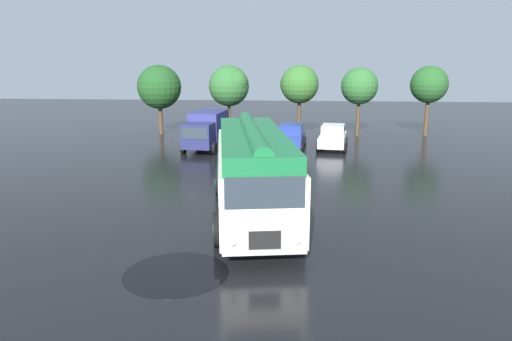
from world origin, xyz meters
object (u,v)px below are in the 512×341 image
vintage_bus (252,167)px  car_mid_left (291,136)px  box_van (207,129)px  car_mid_right (333,137)px  car_near_left (249,135)px

vintage_bus → car_mid_left: 15.00m
box_van → vintage_bus: bearing=-71.8°
car_mid_right → box_van: box_van is taller
car_mid_left → box_van: 5.89m
car_near_left → box_van: box_van is taller
car_near_left → car_mid_left: same height
car_near_left → car_mid_left: bearing=-0.6°
vintage_bus → box_van: bearing=108.2°
car_near_left → car_mid_left: (2.93, -0.03, 0.00)m
vintage_bus → car_near_left: 15.10m
car_mid_right → car_mid_left: bearing=177.7°
car_near_left → car_mid_right: (5.81, -0.15, 0.00)m
car_near_left → car_mid_right: 5.82m
vintage_bus → car_mid_right: size_ratio=2.36×
car_mid_left → car_mid_right: (2.88, -0.12, 0.00)m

